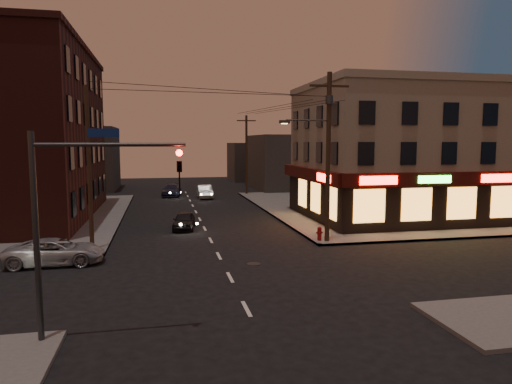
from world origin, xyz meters
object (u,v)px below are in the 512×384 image
object	(u,v)px
sedan_mid	(205,192)
fire_hydrant	(319,233)
suv_cross	(55,252)
sedan_near	(184,220)
sedan_far	(172,190)

from	to	relation	value
sedan_mid	fire_hydrant	distance (m)	24.30
sedan_mid	suv_cross	bearing A→B (deg)	-111.84
sedan_near	fire_hydrant	distance (m)	9.94
suv_cross	sedan_mid	distance (m)	27.68
sedan_mid	sedan_far	xyz separation A→B (m)	(-3.49, 2.56, -0.03)
sedan_mid	sedan_far	bearing A→B (deg)	142.84
suv_cross	sedan_near	bearing A→B (deg)	-40.51
sedan_near	sedan_far	distance (m)	20.28
suv_cross	sedan_mid	size ratio (longest dim) A/B	1.09
sedan_far	fire_hydrant	size ratio (longest dim) A/B	5.49
sedan_mid	sedan_near	bearing A→B (deg)	-100.93
suv_cross	fire_hydrant	bearing A→B (deg)	-82.93
suv_cross	sedan_mid	world-z (taller)	sedan_mid
sedan_mid	sedan_far	distance (m)	4.33
sedan_far	suv_cross	bearing A→B (deg)	-94.93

